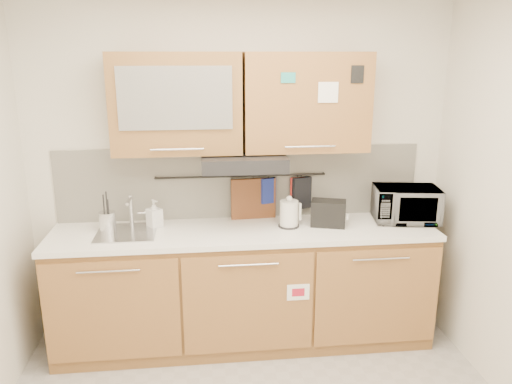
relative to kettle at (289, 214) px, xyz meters
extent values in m
plane|color=silver|center=(-0.34, 0.29, 0.29)|extent=(3.20, 0.00, 3.20)
cube|color=brown|center=(-0.34, -0.01, -0.57)|extent=(2.80, 0.60, 0.88)
cube|color=black|center=(-0.34, -0.01, -0.96)|extent=(2.80, 0.54, 0.10)
cube|color=#9B6837|center=(-1.27, -0.33, -0.54)|extent=(0.91, 0.02, 0.74)
cylinder|color=silver|center=(-1.27, -0.35, -0.23)|extent=(0.41, 0.01, 0.01)
cube|color=#9B6837|center=(-0.34, -0.33, -0.54)|extent=(0.91, 0.02, 0.74)
cylinder|color=silver|center=(-0.34, -0.35, -0.23)|extent=(0.41, 0.01, 0.01)
cube|color=#9B6837|center=(0.60, -0.33, -0.54)|extent=(0.91, 0.02, 0.74)
cylinder|color=silver|center=(0.60, -0.35, -0.23)|extent=(0.41, 0.01, 0.01)
cube|color=white|center=(-0.34, -0.02, -0.11)|extent=(2.82, 0.62, 0.04)
cube|color=silver|center=(-0.34, 0.27, 0.19)|extent=(2.80, 0.02, 0.56)
cube|color=brown|center=(-0.80, 0.11, 0.82)|extent=(0.90, 0.35, 0.70)
cube|color=silver|center=(-0.80, -0.07, 0.87)|extent=(0.76, 0.02, 0.42)
cube|color=#9B6837|center=(0.12, 0.11, 0.82)|extent=(0.90, 0.35, 0.70)
cube|color=white|center=(0.24, -0.07, 0.90)|extent=(0.14, 0.00, 0.14)
cube|color=black|center=(-0.34, 0.04, 0.41)|extent=(0.60, 0.46, 0.10)
cube|color=silver|center=(-1.19, -0.01, -0.10)|extent=(0.42, 0.40, 0.03)
cylinder|color=silver|center=(-1.17, 0.15, 0.03)|extent=(0.03, 0.03, 0.24)
cylinder|color=silver|center=(-1.17, 0.07, 0.13)|extent=(0.02, 0.18, 0.02)
cylinder|color=black|center=(-0.34, 0.24, 0.25)|extent=(1.30, 0.02, 0.02)
cylinder|color=silver|center=(-1.32, 0.04, -0.02)|extent=(0.14, 0.14, 0.15)
cylinder|color=black|center=(-1.34, 0.05, 0.04)|extent=(0.01, 0.01, 0.28)
cylinder|color=black|center=(-1.31, 0.02, 0.03)|extent=(0.01, 0.01, 0.25)
cylinder|color=black|center=(-1.32, 0.06, 0.05)|extent=(0.01, 0.01, 0.30)
cylinder|color=black|center=(-1.34, 0.02, 0.01)|extent=(0.01, 0.01, 0.22)
cylinder|color=silver|center=(0.00, 0.00, 0.01)|extent=(0.16, 0.16, 0.20)
sphere|color=silver|center=(0.00, 0.00, 0.12)|extent=(0.05, 0.05, 0.05)
cube|color=silver|center=(0.08, 0.02, 0.01)|extent=(0.02, 0.03, 0.13)
cylinder|color=black|center=(0.00, 0.00, -0.09)|extent=(0.15, 0.15, 0.01)
cube|color=black|center=(0.30, -0.01, 0.00)|extent=(0.29, 0.22, 0.19)
cube|color=black|center=(0.25, 0.00, 0.09)|extent=(0.10, 0.13, 0.01)
cube|color=black|center=(0.34, -0.02, 0.09)|extent=(0.10, 0.13, 0.01)
imported|color=#999999|center=(0.91, 0.03, 0.04)|extent=(0.52, 0.39, 0.26)
imported|color=#999999|center=(-0.99, 0.10, 0.01)|extent=(0.13, 0.13, 0.21)
cube|color=brown|center=(-0.24, 0.22, 0.01)|extent=(0.35, 0.05, 0.43)
cube|color=navy|center=(-0.12, 0.22, 0.13)|extent=(0.12, 0.07, 0.20)
cube|color=black|center=(0.14, 0.22, 0.10)|extent=(0.16, 0.11, 0.25)
cube|color=red|center=(0.10, 0.22, 0.15)|extent=(0.12, 0.03, 0.15)
camera|label=1|loc=(-0.63, -3.47, 1.16)|focal=35.00mm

